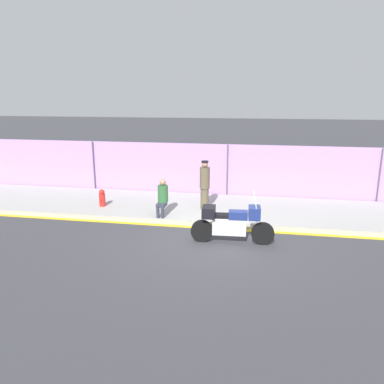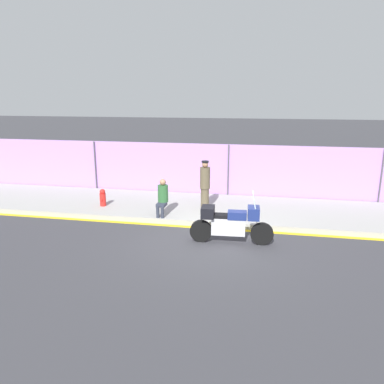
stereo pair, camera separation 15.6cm
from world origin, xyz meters
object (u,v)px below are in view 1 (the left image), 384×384
Objects in this scene: motorcycle at (231,222)px; officer_standing at (205,184)px; person_seated_on_curb at (162,196)px; fire_hydrant at (102,198)px.

officer_standing is at bearing 110.65° from motorcycle.
motorcycle is 2.88m from person_seated_on_curb.
motorcycle is 2.83m from officer_standing.
officer_standing is 3.71m from fire_hydrant.
person_seated_on_curb is 1.95× the size of fire_hydrant.
motorcycle is at bearing -24.62° from fire_hydrant.
fire_hydrant is (-4.79, 2.19, -0.12)m from motorcycle.
officer_standing reaches higher than person_seated_on_curb.
officer_standing is 1.40× the size of person_seated_on_curb.
person_seated_on_curb is at bearing -14.08° from fire_hydrant.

